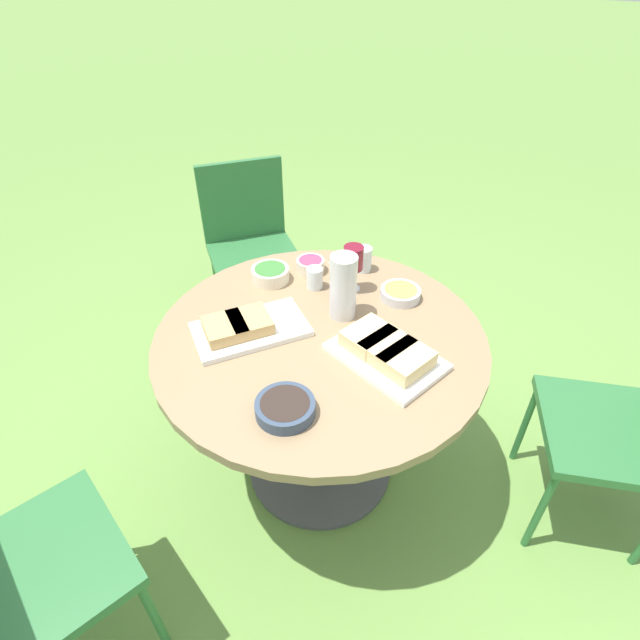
# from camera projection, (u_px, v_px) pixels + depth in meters

# --- Properties ---
(ground_plane) EXTENTS (40.00, 40.00, 0.00)m
(ground_plane) POSITION_uv_depth(u_px,v_px,m) (320.00, 465.00, 2.12)
(ground_plane) COLOR #668E42
(dining_table) EXTENTS (1.12, 1.12, 0.73)m
(dining_table) POSITION_uv_depth(u_px,v_px,m) (320.00, 365.00, 1.76)
(dining_table) COLOR #4C4C51
(dining_table) RESTS_ON ground_plane
(chair_near_right) EXTENTS (0.61, 0.61, 0.89)m
(chair_near_right) POSITION_uv_depth(u_px,v_px,m) (250.00, 237.00, 2.62)
(chair_near_right) COLOR #2D6B38
(chair_near_right) RESTS_ON ground_plane
(water_pitcher) EXTENTS (0.10, 0.09, 0.23)m
(water_pitcher) POSITION_uv_depth(u_px,v_px,m) (343.00, 287.00, 1.69)
(water_pitcher) COLOR silver
(water_pitcher) RESTS_ON dining_table
(wine_glass) EXTENTS (0.07, 0.07, 0.18)m
(wine_glass) POSITION_uv_depth(u_px,v_px,m) (354.00, 260.00, 1.80)
(wine_glass) COLOR silver
(wine_glass) RESTS_ON dining_table
(platter_bread_main) EXTENTS (0.41, 0.35, 0.07)m
(platter_bread_main) POSITION_uv_depth(u_px,v_px,m) (386.00, 351.00, 1.55)
(platter_bread_main) COLOR white
(platter_bread_main) RESTS_ON dining_table
(platter_charcuterie) EXTENTS (0.41, 0.42, 0.06)m
(platter_charcuterie) POSITION_uv_depth(u_px,v_px,m) (244.00, 327.00, 1.66)
(platter_charcuterie) COLOR white
(platter_charcuterie) RESTS_ON dining_table
(bowl_fries) EXTENTS (0.15, 0.15, 0.04)m
(bowl_fries) POSITION_uv_depth(u_px,v_px,m) (400.00, 293.00, 1.82)
(bowl_fries) COLOR silver
(bowl_fries) RESTS_ON dining_table
(bowl_salad) EXTENTS (0.14, 0.14, 0.05)m
(bowl_salad) POSITION_uv_depth(u_px,v_px,m) (270.00, 274.00, 1.91)
(bowl_salad) COLOR beige
(bowl_salad) RESTS_ON dining_table
(bowl_olives) EXTENTS (0.17, 0.17, 0.04)m
(bowl_olives) POSITION_uv_depth(u_px,v_px,m) (285.00, 407.00, 1.38)
(bowl_olives) COLOR #334256
(bowl_olives) RESTS_ON dining_table
(bowl_dip_red) EXTENTS (0.11, 0.11, 0.05)m
(bowl_dip_red) POSITION_uv_depth(u_px,v_px,m) (310.00, 265.00, 1.96)
(bowl_dip_red) COLOR beige
(bowl_dip_red) RESTS_ON dining_table
(cup_water_near) EXTENTS (0.07, 0.07, 0.10)m
(cup_water_near) POSITION_uv_depth(u_px,v_px,m) (363.00, 259.00, 1.96)
(cup_water_near) COLOR silver
(cup_water_near) RESTS_ON dining_table
(cup_water_far) EXTENTS (0.06, 0.06, 0.08)m
(cup_water_far) POSITION_uv_depth(u_px,v_px,m) (315.00, 278.00, 1.87)
(cup_water_far) COLOR silver
(cup_water_far) RESTS_ON dining_table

